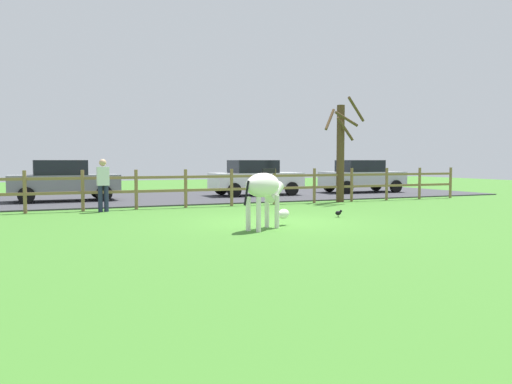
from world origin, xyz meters
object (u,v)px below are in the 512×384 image
at_px(parked_car_silver, 362,176).
at_px(zebra, 265,189).
at_px(visitor_near_fence, 103,183).
at_px(parked_car_grey, 63,180).
at_px(parked_car_white, 255,177).
at_px(crow_on_grass, 339,213).
at_px(bare_tree, 341,149).

bearing_deg(parked_car_silver, zebra, -133.62).
bearing_deg(visitor_near_fence, zebra, -62.74).
bearing_deg(parked_car_grey, parked_car_white, 0.74).
relative_size(crow_on_grass, visitor_near_fence, 0.13).
bearing_deg(visitor_near_fence, parked_car_grey, 101.86).
distance_m(bare_tree, visitor_near_fence, 8.98).
relative_size(parked_car_white, visitor_near_fence, 2.45).
bearing_deg(visitor_near_fence, crow_on_grass, -35.61).
relative_size(crow_on_grass, parked_car_silver, 0.05).
xyz_separation_m(parked_car_white, visitor_near_fence, (-7.09, -4.56, 0.06)).
bearing_deg(visitor_near_fence, bare_tree, 2.62).
xyz_separation_m(bare_tree, parked_car_silver, (3.84, 4.15, -1.20)).
relative_size(parked_car_grey, parked_car_white, 1.00).
bearing_deg(parked_car_white, bare_tree, -66.49).
height_order(crow_on_grass, parked_car_grey, parked_car_grey).
relative_size(bare_tree, parked_car_white, 0.98).
distance_m(bare_tree, parked_car_silver, 5.78).
xyz_separation_m(parked_car_grey, parked_car_silver, (13.67, 0.10, 0.00)).
distance_m(parked_car_silver, visitor_near_fence, 13.53).
distance_m(parked_car_grey, parked_car_silver, 13.67).
height_order(zebra, parked_car_silver, parked_car_silver).
xyz_separation_m(zebra, crow_on_grass, (2.95, 1.49, -0.80)).
bearing_deg(parked_car_silver, crow_on_grass, -127.93).
distance_m(bare_tree, parked_car_white, 4.68).
relative_size(parked_car_grey, parked_car_silver, 0.99).
relative_size(parked_car_grey, visitor_near_fence, 2.45).
bearing_deg(parked_car_grey, zebra, -69.12).
distance_m(zebra, visitor_near_fence, 6.43).
relative_size(crow_on_grass, parked_car_grey, 0.05).
height_order(zebra, parked_car_white, parked_car_white).
bearing_deg(parked_car_grey, parked_car_silver, 0.44).
bearing_deg(parked_car_silver, visitor_near_fence, -160.29).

